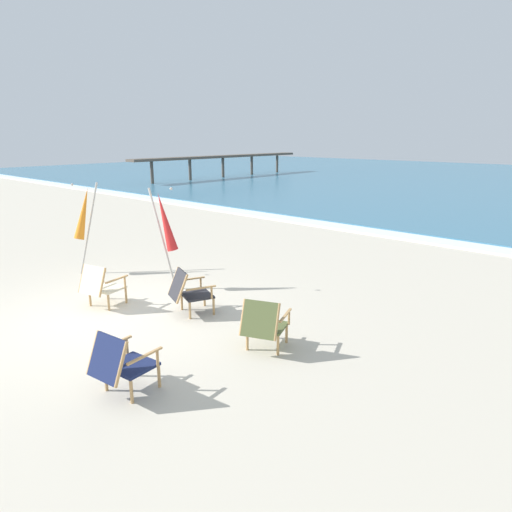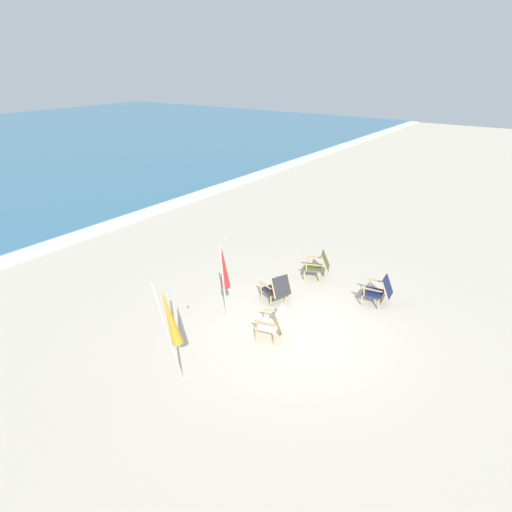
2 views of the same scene
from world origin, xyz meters
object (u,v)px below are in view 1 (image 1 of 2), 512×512
at_px(beach_chair_front_left, 101,285).
at_px(umbrella_furled_orange, 84,214).
at_px(beach_chair_back_right, 264,323).
at_px(umbrella_furled_red, 165,223).
at_px(beach_chair_far_center, 188,290).
at_px(beach_chair_back_left, 121,362).

xyz_separation_m(beach_chair_front_left, umbrella_furled_orange, (-2.26, 0.97, 0.91)).
xyz_separation_m(beach_chair_back_right, beach_chair_front_left, (-3.34, -0.65, 0.00)).
bearing_deg(umbrella_furled_red, beach_chair_far_center, -23.92).
xyz_separation_m(beach_chair_back_left, beach_chair_back_right, (0.51, 2.01, 0.00)).
distance_m(beach_chair_far_center, beach_chair_front_left, 1.66).
bearing_deg(umbrella_furled_red, beach_chair_back_right, -13.94).
height_order(beach_chair_back_left, umbrella_furled_red, umbrella_furled_red).
bearing_deg(beach_chair_front_left, beach_chair_back_left, -25.66).
height_order(beach_chair_back_left, beach_chair_back_right, same).
xyz_separation_m(beach_chair_far_center, umbrella_furled_red, (-1.39, 0.62, 0.93)).
xyz_separation_m(beach_chair_far_center, beach_chair_back_left, (1.41, -2.22, 0.00)).
bearing_deg(beach_chair_front_left, beach_chair_back_right, 11.03).
bearing_deg(beach_chair_far_center, beach_chair_back_right, -6.08).
relative_size(beach_chair_front_left, umbrella_furled_orange, 0.40).
distance_m(beach_chair_far_center, beach_chair_back_right, 1.93).
bearing_deg(beach_chair_front_left, beach_chair_far_center, 30.96).
distance_m(beach_chair_back_right, beach_chair_front_left, 3.41).
bearing_deg(beach_chair_front_left, umbrella_furled_red, 88.52).
distance_m(beach_chair_far_center, beach_chair_back_left, 2.63).
distance_m(beach_chair_far_center, umbrella_furled_orange, 3.79).
xyz_separation_m(beach_chair_far_center, umbrella_furled_orange, (-3.68, 0.11, 0.91)).
relative_size(beach_chair_far_center, umbrella_furled_red, 0.42).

